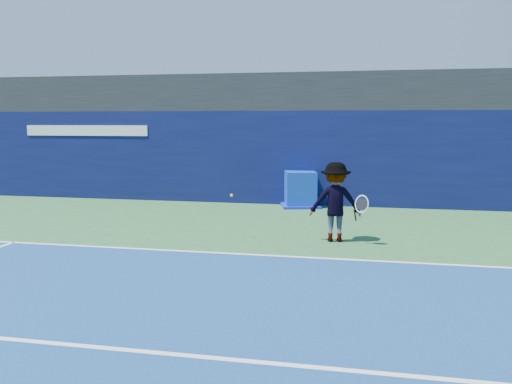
# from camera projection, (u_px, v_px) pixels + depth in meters

# --- Properties ---
(ground) EXTENTS (80.00, 80.00, 0.00)m
(ground) POSITION_uv_depth(u_px,v_px,m) (181.00, 299.00, 8.64)
(ground) COLOR #2C6333
(ground) RESTS_ON ground
(baseline) EXTENTS (24.00, 0.10, 0.01)m
(baseline) POSITION_uv_depth(u_px,v_px,m) (232.00, 254.00, 11.55)
(baseline) COLOR white
(baseline) RESTS_ON ground
(service_line) EXTENTS (24.00, 0.10, 0.01)m
(service_line) POSITION_uv_depth(u_px,v_px,m) (123.00, 350.00, 6.70)
(service_line) COLOR white
(service_line) RESTS_ON ground
(stadium_band) EXTENTS (36.00, 3.00, 1.20)m
(stadium_band) POSITION_uv_depth(u_px,v_px,m) (295.00, 94.00, 19.34)
(stadium_band) COLOR black
(stadium_band) RESTS_ON back_wall_assembly
(back_wall_assembly) EXTENTS (36.00, 1.03, 3.00)m
(back_wall_assembly) POSITION_uv_depth(u_px,v_px,m) (290.00, 157.00, 18.63)
(back_wall_assembly) COLOR #0B103D
(back_wall_assembly) RESTS_ON ground
(equipment_cart) EXTENTS (1.42, 1.42, 1.11)m
(equipment_cart) POSITION_uv_depth(u_px,v_px,m) (300.00, 191.00, 17.85)
(equipment_cart) COLOR #0C31AE
(equipment_cart) RESTS_ON ground
(tennis_player) EXTENTS (1.36, 0.79, 1.77)m
(tennis_player) POSITION_uv_depth(u_px,v_px,m) (335.00, 202.00, 12.69)
(tennis_player) COLOR white
(tennis_player) RESTS_ON ground
(tennis_ball) EXTENTS (0.07, 0.07, 0.07)m
(tennis_ball) POSITION_uv_depth(u_px,v_px,m) (231.00, 195.00, 12.91)
(tennis_ball) COLOR yellow
(tennis_ball) RESTS_ON ground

